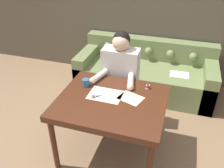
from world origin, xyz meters
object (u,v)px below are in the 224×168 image
at_px(couch, 145,73).
at_px(scissors, 98,96).
at_px(dining_table, 112,106).
at_px(thread_spool, 148,87).
at_px(person, 120,78).
at_px(mug, 86,83).

distance_m(couch, scissors, 1.61).
height_order(dining_table, couch, couch).
bearing_deg(thread_spool, dining_table, -134.48).
bearing_deg(person, dining_table, -82.74).
relative_size(couch, thread_spool, 48.38).
bearing_deg(thread_spool, person, 144.09).
distance_m(person, thread_spool, 0.51).
distance_m(scissors, mug, 0.26).
bearing_deg(scissors, mug, 142.25).
bearing_deg(mug, dining_table, -24.53).
distance_m(couch, mug, 1.52).
distance_m(couch, thread_spool, 1.31).
height_order(couch, mug, mug).
bearing_deg(couch, mug, -108.76).
xyz_separation_m(dining_table, mug, (-0.36, 0.16, 0.12)).
distance_m(dining_table, scissors, 0.18).
bearing_deg(mug, person, 58.68).
height_order(person, thread_spool, person).
height_order(person, scissors, person).
height_order(dining_table, person, person).
bearing_deg(scissors, person, 82.79).
bearing_deg(thread_spool, mug, -166.29).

